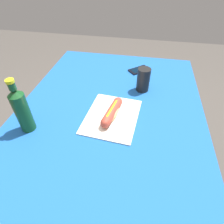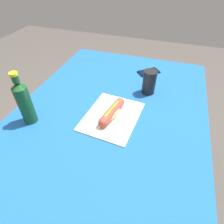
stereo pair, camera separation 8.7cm
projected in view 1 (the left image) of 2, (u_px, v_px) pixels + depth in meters
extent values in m
plane|color=#47423D|center=(111.00, 182.00, 1.43)|extent=(6.00, 6.00, 0.00)
cylinder|color=brown|center=(82.00, 100.00, 1.62)|extent=(0.07, 0.07, 0.71)
cylinder|color=brown|center=(164.00, 110.00, 1.52)|extent=(0.07, 0.07, 0.71)
cube|color=brown|center=(110.00, 111.00, 0.95)|extent=(1.16, 0.86, 0.03)
cube|color=#19519E|center=(110.00, 108.00, 0.94)|extent=(1.22, 0.92, 0.00)
cube|color=silver|center=(112.00, 116.00, 0.89)|extent=(0.32, 0.26, 0.01)
ellipsoid|color=#E5BC75|center=(112.00, 112.00, 0.87)|extent=(0.16, 0.08, 0.04)
cylinder|color=#A83D2D|center=(112.00, 112.00, 0.87)|extent=(0.17, 0.07, 0.04)
sphere|color=#A83D2D|center=(105.00, 123.00, 0.81)|extent=(0.04, 0.04, 0.04)
sphere|color=#A83D2D|center=(118.00, 102.00, 0.93)|extent=(0.04, 0.04, 0.04)
cube|color=yellow|center=(112.00, 108.00, 0.86)|extent=(0.12, 0.03, 0.00)
cube|color=black|center=(139.00, 70.00, 1.22)|extent=(0.14, 0.15, 0.01)
cube|color=black|center=(139.00, 69.00, 1.22)|extent=(0.12, 0.12, 0.00)
cylinder|color=#14471E|center=(23.00, 113.00, 0.78)|extent=(0.06, 0.06, 0.18)
cone|color=#14471E|center=(14.00, 92.00, 0.71)|extent=(0.06, 0.06, 0.03)
cylinder|color=#14471E|center=(12.00, 86.00, 0.69)|extent=(0.03, 0.03, 0.03)
cylinder|color=yellow|center=(10.00, 81.00, 0.67)|extent=(0.03, 0.03, 0.01)
cylinder|color=black|center=(143.00, 80.00, 1.02)|extent=(0.07, 0.07, 0.13)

